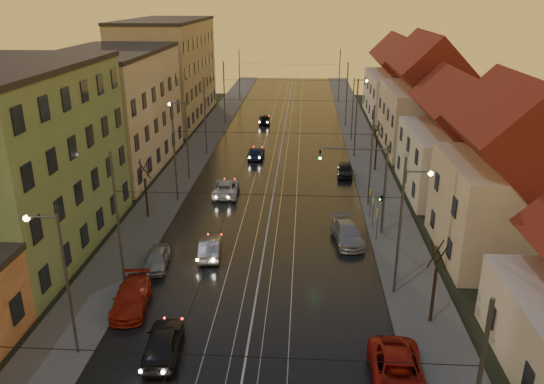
% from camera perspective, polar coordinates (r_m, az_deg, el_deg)
% --- Properties ---
extents(road, '(16.00, 120.00, 0.04)m').
position_cam_1_polar(road, '(62.91, 0.89, 4.19)').
color(road, black).
rests_on(road, ground).
extents(sidewalk_left, '(4.00, 120.00, 0.15)m').
position_cam_1_polar(sidewalk_left, '(64.12, -8.10, 4.35)').
color(sidewalk_left, '#4C4C4C').
rests_on(sidewalk_left, ground).
extents(sidewalk_right, '(4.00, 120.00, 0.15)m').
position_cam_1_polar(sidewalk_right, '(63.26, 10.00, 4.02)').
color(sidewalk_right, '#4C4C4C').
rests_on(sidewalk_right, ground).
extents(tram_rail_0, '(0.06, 120.00, 0.03)m').
position_cam_1_polar(tram_rail_0, '(63.04, -1.11, 4.26)').
color(tram_rail_0, gray).
rests_on(tram_rail_0, road).
extents(tram_rail_1, '(0.06, 120.00, 0.03)m').
position_cam_1_polar(tram_rail_1, '(62.94, 0.19, 4.24)').
color(tram_rail_1, gray).
rests_on(tram_rail_1, road).
extents(tram_rail_2, '(0.06, 120.00, 0.03)m').
position_cam_1_polar(tram_rail_2, '(62.88, 1.59, 4.21)').
color(tram_rail_2, gray).
rests_on(tram_rail_2, road).
extents(tram_rail_3, '(0.06, 120.00, 0.03)m').
position_cam_1_polar(tram_rail_3, '(62.85, 2.90, 4.18)').
color(tram_rail_3, gray).
rests_on(tram_rail_3, road).
extents(apartment_left_1, '(10.00, 18.00, 13.00)m').
position_cam_1_polar(apartment_left_1, '(41.39, -25.96, 2.73)').
color(apartment_left_1, '#648252').
rests_on(apartment_left_1, ground).
extents(apartment_left_2, '(10.00, 20.00, 12.00)m').
position_cam_1_polar(apartment_left_2, '(59.14, -16.75, 8.25)').
color(apartment_left_2, '#B6A88D').
rests_on(apartment_left_2, ground).
extents(apartment_left_3, '(10.00, 24.00, 14.00)m').
position_cam_1_polar(apartment_left_3, '(81.60, -11.14, 12.60)').
color(apartment_left_3, tan).
rests_on(apartment_left_3, ground).
extents(house_right_1, '(8.67, 10.20, 10.80)m').
position_cam_1_polar(house_right_1, '(40.00, 24.21, 0.84)').
color(house_right_1, beige).
rests_on(house_right_1, ground).
extents(house_right_2, '(9.18, 12.24, 9.20)m').
position_cam_1_polar(house_right_2, '(52.04, 19.37, 4.82)').
color(house_right_2, beige).
rests_on(house_right_2, ground).
extents(house_right_3, '(9.18, 14.28, 11.50)m').
position_cam_1_polar(house_right_3, '(65.99, 16.16, 9.33)').
color(house_right_3, beige).
rests_on(house_right_3, ground).
extents(house_right_4, '(9.18, 16.32, 10.00)m').
position_cam_1_polar(house_right_4, '(83.52, 13.58, 11.24)').
color(house_right_4, beige).
rests_on(house_right_4, ground).
extents(catenary_pole_l_1, '(0.16, 0.16, 9.00)m').
position_cam_1_polar(catenary_pole_l_1, '(34.09, -16.24, -3.10)').
color(catenary_pole_l_1, '#595B60').
rests_on(catenary_pole_l_1, ground).
extents(catenary_pole_r_1, '(0.16, 0.16, 9.00)m').
position_cam_1_polar(catenary_pole_r_1, '(32.67, 13.57, -3.89)').
color(catenary_pole_r_1, '#595B60').
rests_on(catenary_pole_r_1, ground).
extents(catenary_pole_l_2, '(0.16, 0.16, 9.00)m').
position_cam_1_polar(catenary_pole_l_2, '(47.61, -10.43, 4.09)').
color(catenary_pole_l_2, '#595B60').
rests_on(catenary_pole_l_2, ground).
extents(catenary_pole_r_2, '(0.16, 0.16, 9.00)m').
position_cam_1_polar(catenary_pole_r_2, '(46.61, 10.62, 3.72)').
color(catenary_pole_r_2, '#595B60').
rests_on(catenary_pole_r_2, ground).
extents(catenary_pole_l_3, '(0.16, 0.16, 9.00)m').
position_cam_1_polar(catenary_pole_l_3, '(61.82, -7.20, 8.03)').
color(catenary_pole_l_3, '#595B60').
rests_on(catenary_pole_l_3, ground).
extents(catenary_pole_r_3, '(0.16, 0.16, 9.00)m').
position_cam_1_polar(catenary_pole_r_3, '(61.05, 9.03, 7.78)').
color(catenary_pole_r_3, '#595B60').
rests_on(catenary_pole_r_3, ground).
extents(catenary_pole_l_4, '(0.16, 0.16, 9.00)m').
position_cam_1_polar(catenary_pole_l_4, '(76.33, -5.16, 10.47)').
color(catenary_pole_l_4, '#595B60').
rests_on(catenary_pole_l_4, ground).
extents(catenary_pole_r_4, '(0.16, 0.16, 9.00)m').
position_cam_1_polar(catenary_pole_r_4, '(75.71, 8.04, 10.27)').
color(catenary_pole_r_4, '#595B60').
rests_on(catenary_pole_r_4, ground).
extents(catenary_pole_l_5, '(0.16, 0.16, 9.00)m').
position_cam_1_polar(catenary_pole_l_5, '(93.95, -3.52, 12.39)').
color(catenary_pole_l_5, '#595B60').
rests_on(catenary_pole_l_5, ground).
extents(catenary_pole_r_5, '(0.16, 0.16, 9.00)m').
position_cam_1_polar(catenary_pole_r_5, '(93.44, 7.25, 12.23)').
color(catenary_pole_r_5, '#595B60').
rests_on(catenary_pole_r_5, ground).
extents(street_lamp_0, '(1.75, 0.32, 8.00)m').
position_cam_1_polar(street_lamp_0, '(28.32, -21.88, -7.95)').
color(street_lamp_0, '#595B60').
rests_on(street_lamp_0, ground).
extents(street_lamp_1, '(1.75, 0.32, 8.00)m').
position_cam_1_polar(street_lamp_1, '(33.52, 14.20, -2.59)').
color(street_lamp_1, '#595B60').
rests_on(street_lamp_1, ground).
extents(street_lamp_2, '(1.75, 0.32, 8.00)m').
position_cam_1_polar(street_lamp_2, '(53.26, -9.49, 6.32)').
color(street_lamp_2, '#595B60').
rests_on(street_lamp_2, ground).
extents(street_lamp_3, '(1.75, 0.32, 8.00)m').
position_cam_1_polar(street_lamp_3, '(67.84, 8.96, 9.38)').
color(street_lamp_3, '#595B60').
rests_on(street_lamp_3, ground).
extents(traffic_light_mast, '(5.30, 0.32, 7.20)m').
position_cam_1_polar(traffic_light_mast, '(40.83, 10.72, 1.45)').
color(traffic_light_mast, '#595B60').
rests_on(traffic_light_mast, ground).
extents(bare_tree_0, '(1.09, 1.09, 5.11)m').
position_cam_1_polar(bare_tree_0, '(44.99, -13.41, 0.19)').
color(bare_tree_0, black).
rests_on(bare_tree_0, ground).
extents(bare_tree_1, '(1.09, 1.09, 5.11)m').
position_cam_1_polar(bare_tree_1, '(31.29, 17.08, -9.53)').
color(bare_tree_1, black).
rests_on(bare_tree_1, ground).
extents(bare_tree_2, '(1.09, 1.09, 5.11)m').
position_cam_1_polar(bare_tree_2, '(56.93, 11.16, 4.63)').
color(bare_tree_2, black).
rests_on(bare_tree_2, ground).
extents(driving_car_0, '(2.23, 4.65, 1.53)m').
position_cam_1_polar(driving_car_0, '(29.07, -11.63, -15.55)').
color(driving_car_0, black).
rests_on(driving_car_0, ground).
extents(driving_car_1, '(1.84, 4.24, 1.36)m').
position_cam_1_polar(driving_car_1, '(38.42, -6.67, -5.91)').
color(driving_car_1, '#949499').
rests_on(driving_car_1, ground).
extents(driving_car_2, '(2.47, 5.03, 1.38)m').
position_cam_1_polar(driving_car_2, '(49.76, -4.97, 0.46)').
color(driving_car_2, silver).
rests_on(driving_car_2, ground).
extents(driving_car_3, '(1.79, 4.36, 1.26)m').
position_cam_1_polar(driving_car_3, '(60.93, -1.73, 4.24)').
color(driving_car_3, '#182148').
rests_on(driving_car_3, ground).
extents(driving_car_4, '(1.90, 4.15, 1.38)m').
position_cam_1_polar(driving_car_4, '(77.62, -0.81, 7.85)').
color(driving_car_4, black).
rests_on(driving_car_4, ground).
extents(parked_left_2, '(2.50, 4.98, 1.39)m').
position_cam_1_polar(parked_left_2, '(33.31, -14.92, -10.91)').
color(parked_left_2, '#A72210').
rests_on(parked_left_2, ground).
extents(parked_left_3, '(1.87, 3.88, 1.28)m').
position_cam_1_polar(parked_left_3, '(37.50, -12.30, -7.03)').
color(parked_left_3, '#9A9AA0').
rests_on(parked_left_3, ground).
extents(parked_right_0, '(2.66, 5.55, 1.53)m').
position_cam_1_polar(parked_right_0, '(27.22, 13.41, -18.56)').
color(parked_right_0, '#A81810').
rests_on(parked_right_0, ground).
extents(parked_right_1, '(2.56, 5.04, 1.40)m').
position_cam_1_polar(parked_right_1, '(40.61, 8.10, -4.43)').
color(parked_right_1, '#A6A6AB').
rests_on(parked_right_1, ground).
extents(parked_right_2, '(1.73, 3.89, 1.30)m').
position_cam_1_polar(parked_right_2, '(55.26, 7.85, 2.35)').
color(parked_right_2, black).
rests_on(parked_right_2, ground).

